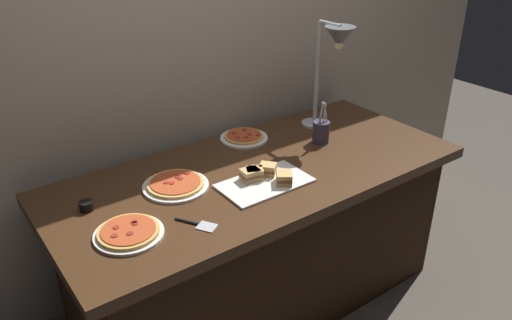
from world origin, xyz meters
TOP-DOWN VIEW (x-y plane):
  - ground_plane at (0.00, 0.00)m, footprint 8.00×8.00m
  - back_wall at (0.00, 0.50)m, footprint 4.40×0.04m
  - buffet_table at (0.00, 0.00)m, footprint 1.90×0.84m
  - heat_lamp at (0.55, 0.12)m, footprint 0.15×0.29m
  - pizza_plate_front at (-0.69, -0.14)m, footprint 0.26×0.26m
  - pizza_plate_center at (-0.38, 0.07)m, footprint 0.28×0.28m
  - pizza_plate_raised_stand at (0.13, 0.30)m, footprint 0.24×0.24m
  - sandwich_platter at (-0.05, -0.12)m, footprint 0.39×0.23m
  - sauce_cup_near at (-0.75, 0.12)m, footprint 0.06×0.06m
  - utensil_holder at (0.42, 0.05)m, footprint 0.08×0.08m
  - serving_spatula at (-0.45, -0.22)m, footprint 0.12×0.16m

SIDE VIEW (x-z plane):
  - ground_plane at x=0.00m, z-range 0.00..0.00m
  - buffet_table at x=0.00m, z-range 0.01..0.77m
  - serving_spatula at x=-0.45m, z-range 0.76..0.77m
  - pizza_plate_raised_stand at x=0.13m, z-range 0.76..0.79m
  - pizza_plate_center at x=-0.38m, z-range 0.76..0.79m
  - pizza_plate_front at x=-0.69m, z-range 0.76..0.79m
  - sandwich_platter at x=-0.05m, z-range 0.75..0.81m
  - sauce_cup_near at x=-0.75m, z-range 0.76..0.80m
  - utensil_holder at x=0.42m, z-range 0.71..0.93m
  - heat_lamp at x=0.55m, z-range 0.92..1.48m
  - back_wall at x=0.00m, z-range 0.00..2.40m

